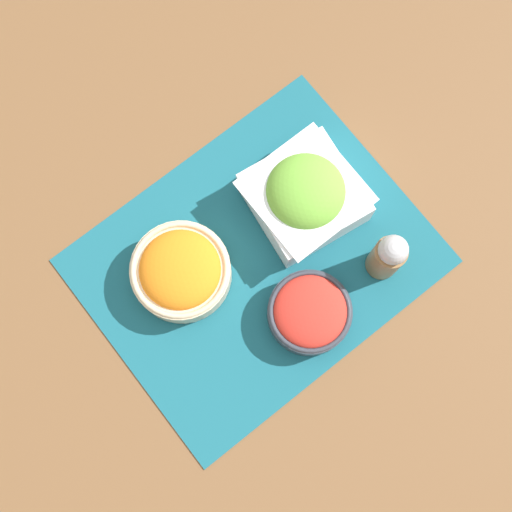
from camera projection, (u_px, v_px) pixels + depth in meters
name	position (u px, v px, depth m)	size (l,w,h in m)	color
ground_plane	(256.00, 261.00, 1.02)	(3.00, 3.00, 0.00)	brown
placemat	(256.00, 261.00, 1.01)	(0.46, 0.37, 0.00)	#195B6B
lettuce_bowl	(305.00, 195.00, 0.99)	(0.16, 0.16, 0.09)	white
carrot_bowl	(181.00, 271.00, 0.98)	(0.14, 0.14, 0.06)	beige
tomato_bowl	(310.00, 312.00, 0.97)	(0.12, 0.12, 0.05)	#333842
pepper_shaker	(388.00, 256.00, 0.96)	(0.04, 0.04, 0.11)	olive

